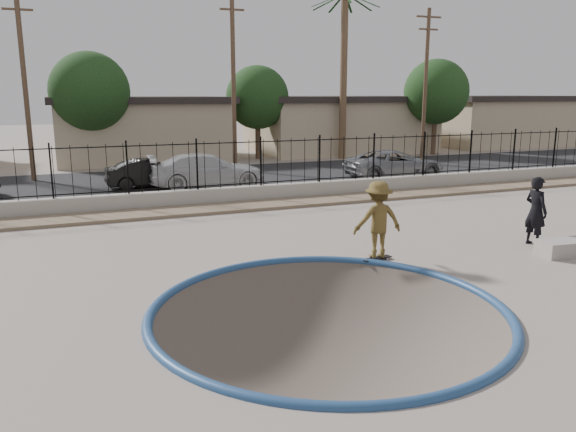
% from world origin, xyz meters
% --- Properties ---
extents(ground, '(120.00, 120.00, 2.20)m').
position_xyz_m(ground, '(0.00, 12.00, -1.10)').
color(ground, gray).
rests_on(ground, ground).
extents(bowl_pit, '(6.84, 6.84, 1.80)m').
position_xyz_m(bowl_pit, '(0.00, -1.00, 0.00)').
color(bowl_pit, '#4D453B').
rests_on(bowl_pit, ground).
extents(coping_ring, '(7.04, 7.04, 0.20)m').
position_xyz_m(coping_ring, '(0.00, -1.00, 0.00)').
color(coping_ring, navy).
rests_on(coping_ring, ground).
extents(rock_strip, '(42.00, 1.60, 0.11)m').
position_xyz_m(rock_strip, '(0.00, 9.20, 0.06)').
color(rock_strip, '#877058').
rests_on(rock_strip, ground).
extents(retaining_wall, '(42.00, 0.45, 0.60)m').
position_xyz_m(retaining_wall, '(0.00, 10.30, 0.30)').
color(retaining_wall, '#A19A8D').
rests_on(retaining_wall, ground).
extents(fence, '(40.00, 0.04, 1.80)m').
position_xyz_m(fence, '(0.00, 10.30, 1.50)').
color(fence, black).
rests_on(fence, retaining_wall).
extents(street, '(90.00, 8.00, 0.04)m').
position_xyz_m(street, '(0.00, 17.00, 0.02)').
color(street, black).
rests_on(street, ground).
extents(house_center, '(10.60, 8.60, 3.90)m').
position_xyz_m(house_center, '(0.00, 26.50, 1.97)').
color(house_center, tan).
rests_on(house_center, ground).
extents(house_east, '(12.60, 8.60, 3.90)m').
position_xyz_m(house_east, '(14.00, 26.50, 1.97)').
color(house_east, tan).
rests_on(house_east, ground).
extents(house_east_far, '(11.60, 8.60, 3.90)m').
position_xyz_m(house_east_far, '(28.00, 26.50, 1.97)').
color(house_east_far, tan).
rests_on(house_east_far, ground).
extents(palm_right, '(2.30, 2.30, 10.30)m').
position_xyz_m(palm_right, '(12.00, 22.00, 7.33)').
color(palm_right, brown).
rests_on(palm_right, ground).
extents(utility_pole_left, '(1.70, 0.24, 9.00)m').
position_xyz_m(utility_pole_left, '(-6.00, 19.00, 4.70)').
color(utility_pole_left, '#473323').
rests_on(utility_pole_left, ground).
extents(utility_pole_mid, '(1.70, 0.24, 9.50)m').
position_xyz_m(utility_pole_mid, '(4.00, 19.00, 4.96)').
color(utility_pole_mid, '#473323').
rests_on(utility_pole_mid, ground).
extents(utility_pole_right, '(1.70, 0.24, 9.00)m').
position_xyz_m(utility_pole_right, '(16.00, 19.00, 4.70)').
color(utility_pole_right, '#473323').
rests_on(utility_pole_right, ground).
extents(street_tree_left, '(4.32, 4.32, 6.36)m').
position_xyz_m(street_tree_left, '(-3.00, 23.00, 4.19)').
color(street_tree_left, '#473323').
rests_on(street_tree_left, ground).
extents(street_tree_mid, '(3.96, 3.96, 5.83)m').
position_xyz_m(street_tree_mid, '(7.00, 24.00, 3.84)').
color(street_tree_mid, '#473323').
rests_on(street_tree_mid, ground).
extents(street_tree_right, '(4.32, 4.32, 6.36)m').
position_xyz_m(street_tree_right, '(19.00, 22.00, 4.19)').
color(street_tree_right, '#473323').
rests_on(street_tree_right, ground).
extents(skater, '(1.32, 0.86, 1.92)m').
position_xyz_m(skater, '(2.59, 1.60, 0.96)').
color(skater, olive).
rests_on(skater, ground).
extents(skateboard, '(0.87, 0.33, 0.07)m').
position_xyz_m(skateboard, '(2.59, 1.60, 0.06)').
color(skateboard, black).
rests_on(skateboard, ground).
extents(videographer, '(0.49, 0.72, 1.92)m').
position_xyz_m(videographer, '(7.39, 1.30, 0.96)').
color(videographer, black).
rests_on(videographer, ground).
extents(concrete_ledge, '(1.67, 0.88, 0.40)m').
position_xyz_m(concrete_ledge, '(7.50, 0.20, 0.20)').
color(concrete_ledge, gray).
rests_on(concrete_ledge, ground).
extents(car_b, '(3.87, 1.47, 1.26)m').
position_xyz_m(car_b, '(-1.09, 14.85, 0.67)').
color(car_b, black).
rests_on(car_b, street).
extents(car_c, '(5.21, 2.37, 1.48)m').
position_xyz_m(car_c, '(1.29, 14.09, 0.77)').
color(car_c, '#BDBDBF').
rests_on(car_c, street).
extents(car_d, '(4.96, 2.37, 1.36)m').
position_xyz_m(car_d, '(10.52, 13.40, 0.72)').
color(car_d, gray).
rests_on(car_d, street).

